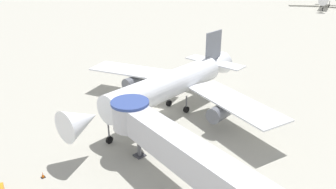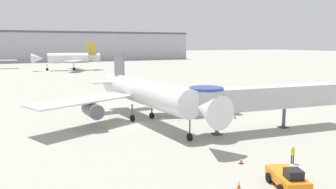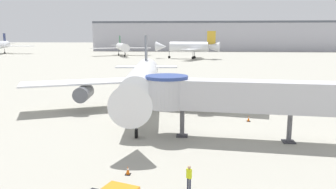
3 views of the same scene
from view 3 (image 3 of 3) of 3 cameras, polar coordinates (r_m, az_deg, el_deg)
ground_plane at (r=41.93m, az=-6.99°, el=-3.27°), size 800.00×800.00×0.00m
main_airplane at (r=41.33m, az=-4.47°, el=2.40°), size 32.25×29.13×9.76m
jet_bridge at (r=31.14m, az=12.80°, el=-0.14°), size 21.26×5.23×5.96m
traffic_cone_starboard_wing at (r=38.81m, az=13.85°, el=-4.11°), size 0.42×0.42×0.69m
traffic_cone_near_nose at (r=24.04m, az=-7.01°, el=-13.00°), size 0.39×0.39×0.64m
ground_crew_marshaller at (r=21.47m, az=3.68°, el=-13.99°), size 0.37×0.33×1.66m
background_jet_green_tail at (r=159.61m, az=-8.00°, el=8.20°), size 27.78×27.33×9.55m
background_jet_gold_tail at (r=138.31m, az=3.85°, el=8.30°), size 27.28×26.44×11.49m
terminal_building at (r=215.14m, az=7.99°, el=10.04°), size 151.95×23.42×18.34m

